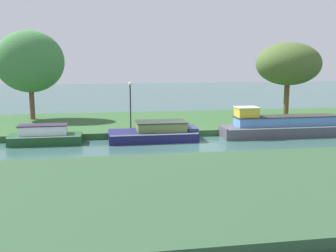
% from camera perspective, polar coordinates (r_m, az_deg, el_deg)
% --- Properties ---
extents(ground_plane, '(120.00, 120.00, 0.00)m').
position_cam_1_polar(ground_plane, '(24.17, 4.03, -2.47)').
color(ground_plane, '#325651').
extents(riverbank_far, '(72.00, 10.00, 0.40)m').
position_cam_1_polar(riverbank_far, '(30.87, 1.03, 0.58)').
color(riverbank_far, '#30572C').
rests_on(riverbank_far, ground_plane).
extents(riverbank_near, '(72.00, 10.00, 0.40)m').
position_cam_1_polar(riverbank_near, '(15.80, 11.71, -8.49)').
color(riverbank_near, '#2E4C30').
rests_on(riverbank_near, ground_plane).
extents(slate_barge, '(9.71, 1.82, 2.01)m').
position_cam_1_polar(slate_barge, '(27.40, 16.96, -0.06)').
color(slate_barge, '#4D4B56').
rests_on(slate_barge, ground_plane).
extents(forest_narrowboat, '(4.26, 1.44, 1.19)m').
position_cam_1_polar(forest_narrowboat, '(24.85, -17.26, -1.38)').
color(forest_narrowboat, '#1D4B24').
rests_on(forest_narrowboat, ground_plane).
extents(navy_cruiser, '(5.46, 2.24, 1.22)m').
position_cam_1_polar(navy_cruiser, '(24.82, -1.78, -0.96)').
color(navy_cruiser, '#1D1B53').
rests_on(navy_cruiser, ground_plane).
extents(willow_tree_left, '(5.21, 3.55, 6.81)m').
position_cam_1_polar(willow_tree_left, '(32.45, -19.25, 8.71)').
color(willow_tree_left, brown).
rests_on(willow_tree_left, riverbank_far).
extents(willow_tree_centre, '(5.06, 4.34, 5.92)m').
position_cam_1_polar(willow_tree_centre, '(32.18, 16.93, 8.50)').
color(willow_tree_centre, brown).
rests_on(willow_tree_centre, riverbank_far).
extents(lamp_post, '(0.24, 0.24, 3.13)m').
position_cam_1_polar(lamp_post, '(26.96, -5.43, 3.83)').
color(lamp_post, '#333338').
rests_on(lamp_post, riverbank_far).
extents(mooring_post_near, '(0.17, 0.17, 0.66)m').
position_cam_1_polar(mooring_post_near, '(27.43, 10.28, 0.39)').
color(mooring_post_near, '#513020').
rests_on(mooring_post_near, riverbank_far).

